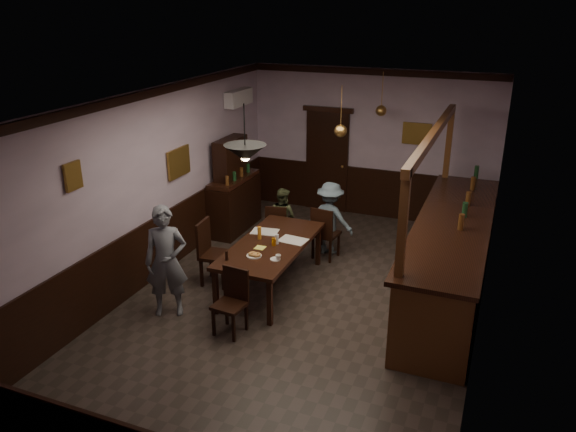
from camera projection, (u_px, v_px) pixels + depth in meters
The scene contains 31 objects.
room at pixel (301, 209), 7.81m from camera, with size 5.01×8.01×3.01m.
dining_table at pixel (271, 247), 8.58m from camera, with size 1.00×2.20×0.75m.
chair_far_left at pixel (277, 226), 9.91m from camera, with size 0.44×0.44×0.87m.
chair_far_right at pixel (324, 231), 9.59m from camera, with size 0.46×0.46×0.95m.
chair_near at pixel (232, 298), 7.50m from camera, with size 0.43×0.43×0.90m.
chair_side at pixel (211, 250), 8.76m from camera, with size 0.49×0.49×1.04m.
person_standing at pixel (166, 261), 7.81m from camera, with size 0.59×0.39×1.63m, color slate.
person_seated_left at pixel (282, 217), 10.12m from camera, with size 0.53×0.42×1.10m, color #485030.
person_seated_right at pixel (330, 218), 9.77m from camera, with size 0.84×0.49×1.31m, color slate.
newspaper_left at pixel (265, 232), 8.97m from camera, with size 0.42×0.30×0.01m, color silver.
newspaper_right at pixel (293, 240), 8.65m from camera, with size 0.42×0.30×0.01m, color silver.
napkin at pixel (260, 248), 8.39m from camera, with size 0.15×0.15×0.00m, color #EBE956.
saucer at pixel (275, 259), 8.01m from camera, with size 0.15×0.15×0.01m, color white.
coffee_cup at pixel (278, 257), 7.97m from camera, with size 0.08×0.08×0.07m, color white.
pastry_plate at pixel (254, 256), 8.12m from camera, with size 0.22×0.22×0.01m, color white.
pastry_ring_a at pixel (253, 254), 8.11m from camera, with size 0.13×0.13×0.04m, color #C68C47.
pastry_ring_b at pixel (256, 255), 8.08m from camera, with size 0.13×0.13×0.04m, color #C68C47.
soda_can at pixel (274, 242), 8.45m from camera, with size 0.07×0.07×0.12m, color orange.
beer_glass at pixel (259, 233), 8.67m from camera, with size 0.06×0.06×0.20m, color #BF721E.
water_glass at pixel (277, 239), 8.50m from camera, with size 0.06×0.06×0.15m, color silver.
pepper_mill at pixel (227, 255), 7.98m from camera, with size 0.04×0.04×0.14m, color black.
sideboard at pixel (234, 194), 10.79m from camera, with size 0.49×1.37×1.81m.
bar_counter at pixel (451, 256), 8.39m from camera, with size 1.05×4.51×2.52m.
door_back at pixel (327, 162), 11.70m from camera, with size 0.90×0.06×2.10m, color black.
ac_unit at pixel (239, 98), 10.80m from camera, with size 0.20×0.85×0.30m.
picture_left_small at pixel (73, 176), 7.04m from camera, with size 0.04×0.28×0.36m.
picture_left_large at pixel (179, 162), 9.28m from camera, with size 0.04×0.62×0.48m.
picture_back at pixel (417, 134), 10.81m from camera, with size 0.55×0.04×0.42m.
pendant_iron at pixel (245, 153), 7.28m from camera, with size 0.56×0.56×0.75m.
pendant_brass_mid at pixel (340, 131), 8.77m from camera, with size 0.20×0.20×0.81m.
pendant_brass_far at pixel (381, 111), 10.35m from camera, with size 0.20×0.20×0.81m.
Camera 1 is at (2.56, -6.85, 4.23)m, focal length 35.00 mm.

